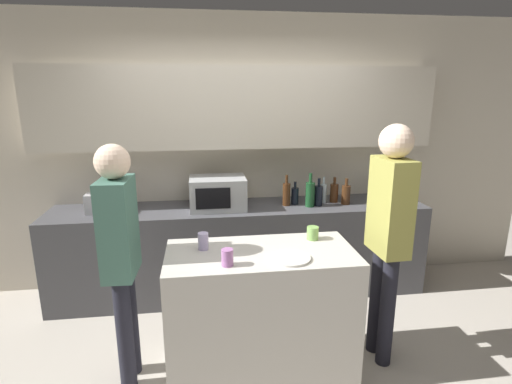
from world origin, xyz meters
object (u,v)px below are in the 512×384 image
(bottle_4, at_px, (323,193))
(person_center, at_px, (389,225))
(bottle_5, at_px, (334,193))
(bottle_3, at_px, (319,195))
(microwave, at_px, (218,193))
(bottle_2, at_px, (310,194))
(bottle_1, at_px, (295,196))
(bottle_6, at_px, (346,194))
(cup_0, at_px, (313,233))
(cup_1, at_px, (227,257))
(toaster, at_px, (101,203))
(bottle_0, at_px, (286,194))
(plate_on_island, at_px, (290,258))
(person_left, at_px, (120,248))
(potted_plant, at_px, (392,182))
(cup_2, at_px, (203,241))

(bottle_4, xyz_separation_m, person_center, (0.11, -1.20, 0.07))
(bottle_5, bearing_deg, bottle_3, -152.67)
(microwave, distance_m, bottle_3, 0.97)
(bottle_2, height_order, bottle_4, bottle_2)
(bottle_1, relative_size, bottle_5, 0.89)
(bottle_6, relative_size, person_center, 0.15)
(cup_0, relative_size, cup_1, 0.88)
(toaster, bearing_deg, bottle_0, 0.20)
(toaster, distance_m, bottle_0, 1.73)
(microwave, height_order, bottle_0, bottle_0)
(bottle_3, height_order, person_center, person_center)
(plate_on_island, bearing_deg, bottle_3, 66.36)
(person_left, bearing_deg, plate_on_island, 82.74)
(bottle_2, distance_m, bottle_3, 0.09)
(toaster, relative_size, bottle_0, 0.86)
(toaster, relative_size, bottle_2, 0.80)
(bottle_2, relative_size, plate_on_island, 1.26)
(bottle_1, height_order, bottle_2, bottle_2)
(toaster, relative_size, bottle_4, 1.00)
(bottle_4, distance_m, person_left, 2.10)
(bottle_2, relative_size, bottle_5, 1.28)
(potted_plant, bearing_deg, bottle_4, 175.50)
(cup_0, bearing_deg, cup_1, -150.93)
(toaster, distance_m, bottle_3, 2.03)
(bottle_5, xyz_separation_m, cup_1, (-1.16, -1.42, -0.00))
(cup_2, height_order, person_center, person_center)
(bottle_4, height_order, cup_0, bottle_4)
(bottle_0, height_order, plate_on_island, bottle_0)
(bottle_3, bearing_deg, toaster, 178.81)
(bottle_5, distance_m, person_center, 1.20)
(plate_on_island, bearing_deg, microwave, 106.97)
(potted_plant, height_order, bottle_0, potted_plant)
(microwave, bearing_deg, bottle_6, -1.26)
(bottle_0, distance_m, bottle_3, 0.31)
(bottle_4, height_order, bottle_6, bottle_4)
(plate_on_island, relative_size, cup_1, 2.42)
(plate_on_island, distance_m, cup_0, 0.40)
(plate_on_island, bearing_deg, cup_0, 53.74)
(bottle_2, bearing_deg, person_left, -145.33)
(cup_2, xyz_separation_m, person_left, (-0.54, -0.05, 0.00))
(microwave, distance_m, person_left, 1.33)
(bottle_2, distance_m, person_center, 1.11)
(bottle_4, distance_m, plate_on_island, 1.53)
(bottle_4, bearing_deg, microwave, -176.98)
(bottle_5, xyz_separation_m, bottle_6, (0.09, -0.08, 0.00))
(bottle_2, height_order, cup_0, bottle_2)
(bottle_4, distance_m, bottle_5, 0.11)
(cup_2, xyz_separation_m, person_center, (1.30, -0.05, 0.07))
(bottle_5, distance_m, cup_0, 1.19)
(bottle_3, xyz_separation_m, person_left, (-1.65, -1.10, -0.00))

